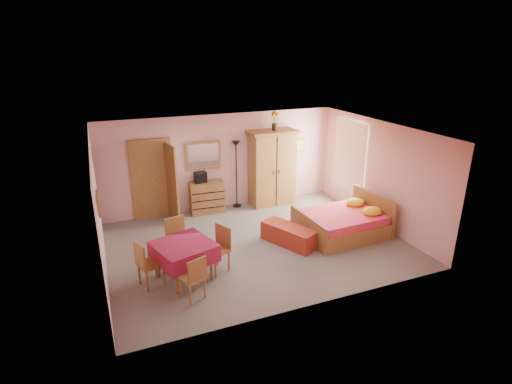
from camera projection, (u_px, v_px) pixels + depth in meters
name	position (u px, v px, depth m)	size (l,w,h in m)	color
floor	(257.00, 244.00, 9.15)	(6.50, 6.50, 0.00)	slate
ceiling	(257.00, 132.00, 8.26)	(6.50, 6.50, 0.00)	brown
wall_back	(222.00, 162.00, 10.88)	(6.50, 0.10, 2.60)	#D59A9C
wall_front	(315.00, 238.00, 6.53)	(6.50, 0.10, 2.60)	#D59A9C
wall_left	(98.00, 212.00, 7.55)	(0.10, 5.00, 2.60)	#D59A9C
wall_right	(378.00, 174.00, 9.85)	(0.10, 5.00, 2.60)	#D59A9C
doorway	(152.00, 180.00, 10.27)	(1.06, 0.12, 2.15)	#9E6B35
window	(349.00, 156.00, 10.83)	(0.08, 1.40, 1.95)	white
picture_left	(98.00, 203.00, 6.90)	(0.04, 0.32, 0.42)	orange
picture_back	(299.00, 146.00, 11.60)	(0.30, 0.04, 0.40)	#D8BF59
chest_of_drawers	(207.00, 197.00, 10.77)	(0.91, 0.45, 0.86)	brown
wall_mirror	(203.00, 155.00, 10.56)	(0.94, 0.05, 0.74)	silver
stereo	(201.00, 177.00, 10.56)	(0.30, 0.22, 0.28)	black
floor_lamp	(236.00, 175.00, 10.99)	(0.24, 0.24, 1.87)	black
wardrobe	(272.00, 168.00, 11.17)	(1.35, 0.70, 2.12)	#9F6E35
sunflower_vase	(275.00, 121.00, 10.75)	(0.20, 0.20, 0.51)	gold
bed	(342.00, 217.00, 9.46)	(1.95, 1.53, 0.90)	#E11595
bench	(289.00, 235.00, 9.08)	(0.48, 1.31, 0.44)	maroon
dining_table	(185.00, 261.00, 7.66)	(1.03, 1.03, 0.75)	maroon
chair_south	(192.00, 277.00, 7.05)	(0.38, 0.38, 0.85)	olive
chair_north	(180.00, 241.00, 8.23)	(0.43, 0.43, 0.95)	#AF7D3B
chair_west	(151.00, 263.00, 7.42)	(0.42, 0.42, 0.93)	#915D31
chair_east	(216.00, 250.00, 7.88)	(0.43, 0.43, 0.94)	#A86938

